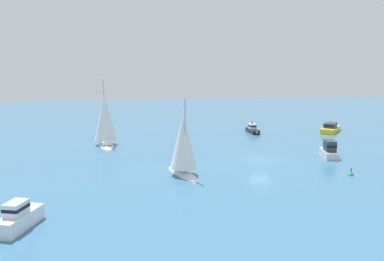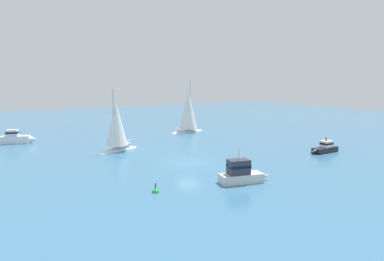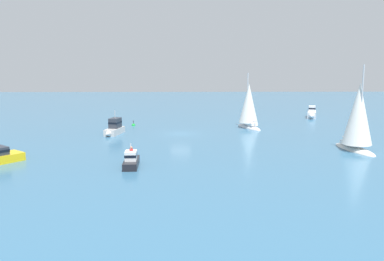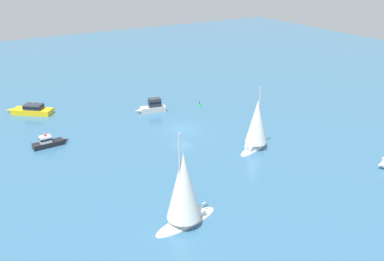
% 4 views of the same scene
% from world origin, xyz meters
% --- Properties ---
extents(ground_plane, '(160.00, 160.00, 0.00)m').
position_xyz_m(ground_plane, '(0.00, 0.00, 0.00)').
color(ground_plane, teal).
extents(sailboat, '(6.11, 3.55, 8.30)m').
position_xyz_m(sailboat, '(-4.85, 9.72, 2.89)').
color(sailboat, white).
rests_on(sailboat, ground).
extents(launch, '(4.65, 1.40, 2.17)m').
position_xyz_m(launch, '(17.08, -4.25, 0.56)').
color(launch, black).
rests_on(launch, ground).
extents(sailboat_1, '(7.05, 3.56, 9.44)m').
position_xyz_m(sailboat_1, '(10.77, 18.75, 3.33)').
color(sailboat_1, silver).
rests_on(sailboat_1, ground).
extents(motor_cruiser, '(4.84, 2.26, 3.08)m').
position_xyz_m(motor_cruiser, '(0.28, -8.64, 0.82)').
color(motor_cruiser, silver).
rests_on(motor_cruiser, ground).
extents(motor_cruiser_1, '(4.96, 2.65, 2.00)m').
position_xyz_m(motor_cruiser_1, '(-15.48, 22.18, 0.76)').
color(motor_cruiser_1, white).
rests_on(motor_cruiser_1, ground).
extents(channel_buoy, '(0.57, 0.57, 1.04)m').
position_xyz_m(channel_buoy, '(-7.29, -7.11, 0.01)').
color(channel_buoy, green).
rests_on(channel_buoy, ground).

